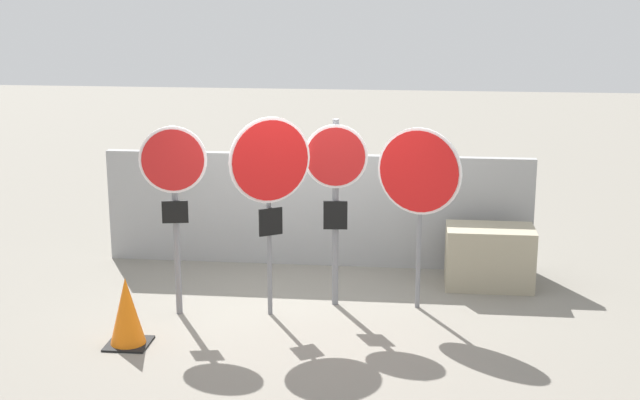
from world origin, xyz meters
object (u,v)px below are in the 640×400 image
Objects in this scene: stop_sign_0 at (174,181)px; stop_sign_3 at (419,178)px; stop_sign_2 at (336,178)px; storage_crate at (489,257)px; stop_sign_1 at (270,171)px; traffic_cone_0 at (127,312)px.

stop_sign_0 reaches higher than stop_sign_3.
storage_crate is at bearing 20.97° from stop_sign_2.
stop_sign_1 is 1.07× the size of stop_sign_3.
stop_sign_2 is 1.03× the size of stop_sign_3.
stop_sign_1 is at bearing -146.50° from stop_sign_3.
stop_sign_2 is at bearing -154.39° from storage_crate.
stop_sign_1 is at bearing 35.69° from traffic_cone_0.
stop_sign_2 is at bearing -160.07° from stop_sign_3.
stop_sign_0 is 2.03× the size of storage_crate.
stop_sign_1 is 1.61m from stop_sign_3.
stop_sign_2 is 2.98× the size of traffic_cone_0.
storage_crate is (3.43, 1.30, -1.14)m from stop_sign_0.
stop_sign_0 is at bearing -159.18° from storage_crate.
stop_sign_1 is 2.12× the size of storage_crate.
stop_sign_0 reaches higher than storage_crate.
stop_sign_0 is at bearing -149.87° from stop_sign_3.
stop_sign_0 is at bearing -169.22° from stop_sign_2.
stop_sign_0 reaches higher than traffic_cone_0.
stop_sign_1 reaches higher than traffic_cone_0.
stop_sign_0 is 1.02× the size of stop_sign_3.
stop_sign_0 is 1.47m from traffic_cone_0.
stop_sign_0 is at bearing 70.93° from traffic_cone_0.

